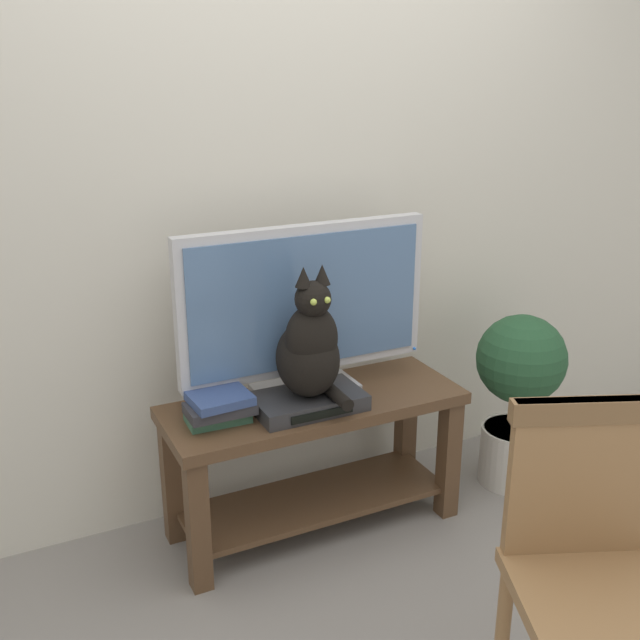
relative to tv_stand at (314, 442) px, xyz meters
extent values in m
plane|color=gray|center=(0.02, -0.65, -0.36)|extent=(12.00, 12.00, 0.00)
cube|color=beige|center=(0.02, 0.38, 1.04)|extent=(7.00, 0.12, 2.80)
cube|color=#513823|center=(0.00, 0.00, 0.15)|extent=(1.12, 0.41, 0.04)
cube|color=#513823|center=(-0.51, -0.16, -0.12)|extent=(0.07, 0.07, 0.50)
cube|color=#513823|center=(0.51, -0.16, -0.12)|extent=(0.07, 0.07, 0.50)
cube|color=#513823|center=(-0.51, 0.16, -0.12)|extent=(0.07, 0.07, 0.50)
cube|color=#513823|center=(0.51, 0.16, -0.12)|extent=(0.07, 0.07, 0.50)
cube|color=#513823|center=(0.00, 0.00, -0.25)|extent=(1.02, 0.33, 0.02)
cube|color=#B7B7BC|center=(0.00, 0.08, 0.19)|extent=(0.38, 0.20, 0.03)
cube|color=#B7B7BC|center=(0.00, 0.08, 0.24)|extent=(0.06, 0.04, 0.06)
cube|color=#B7B7BC|center=(0.00, 0.08, 0.54)|extent=(0.96, 0.05, 0.55)
cube|color=#4C6B93|center=(0.00, 0.05, 0.54)|extent=(0.89, 0.01, 0.48)
sphere|color=#2672F2|center=(0.46, 0.05, 0.28)|extent=(0.01, 0.01, 0.01)
cube|color=#2D2D30|center=(-0.05, -0.06, 0.20)|extent=(0.39, 0.23, 0.06)
cube|color=black|center=(-0.05, -0.18, 0.20)|extent=(0.24, 0.01, 0.03)
ellipsoid|color=black|center=(-0.05, -0.06, 0.37)|extent=(0.22, 0.25, 0.27)
ellipsoid|color=black|center=(-0.05, -0.09, 0.45)|extent=(0.19, 0.16, 0.24)
sphere|color=black|center=(-0.05, -0.10, 0.60)|extent=(0.13, 0.13, 0.13)
cone|color=black|center=(-0.09, -0.10, 0.68)|extent=(0.06, 0.06, 0.07)
cone|color=black|center=(-0.02, -0.10, 0.68)|extent=(0.06, 0.06, 0.07)
sphere|color=#B2C64C|center=(-0.08, -0.16, 0.61)|extent=(0.02, 0.02, 0.02)
sphere|color=#B2C64C|center=(-0.03, -0.16, 0.61)|extent=(0.02, 0.02, 0.02)
cylinder|color=black|center=(0.01, -0.15, 0.26)|extent=(0.05, 0.20, 0.04)
cylinder|color=olive|center=(0.08, -1.01, -0.13)|extent=(0.04, 0.04, 0.47)
cylinder|color=olive|center=(0.41, -1.15, -0.13)|extent=(0.04, 0.04, 0.47)
cube|color=olive|center=(0.18, -1.24, 0.13)|extent=(0.54, 0.54, 0.04)
cube|color=olive|center=(0.25, -1.07, 0.36)|extent=(0.38, 0.18, 0.43)
cube|color=brown|center=(0.25, -1.07, 0.55)|extent=(0.40, 0.20, 0.06)
cube|color=#38664C|center=(-0.37, -0.01, 0.20)|extent=(0.22, 0.13, 0.04)
cube|color=#2D2D33|center=(-0.37, -0.03, 0.23)|extent=(0.23, 0.14, 0.04)
cube|color=#33477A|center=(-0.37, -0.02, 0.27)|extent=(0.21, 0.18, 0.03)
cylinder|color=beige|center=(0.91, -0.07, -0.24)|extent=(0.28, 0.28, 0.25)
cylinder|color=#332319|center=(0.91, -0.07, -0.12)|extent=(0.26, 0.26, 0.02)
cylinder|color=#4C3823|center=(0.91, -0.07, -0.03)|extent=(0.04, 0.04, 0.17)
sphere|color=#234C2D|center=(0.91, -0.07, 0.20)|extent=(0.37, 0.37, 0.37)
camera|label=1|loc=(-1.09, -2.27, 1.36)|focal=42.14mm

